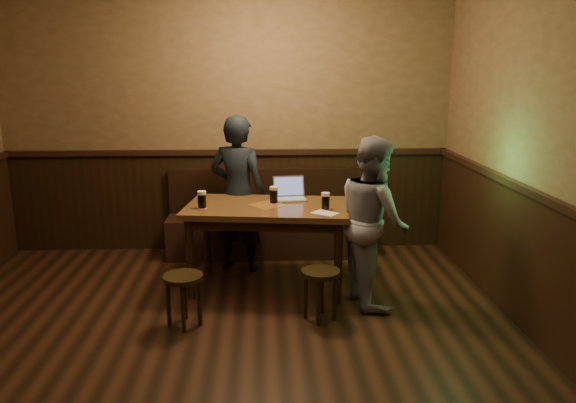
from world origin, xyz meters
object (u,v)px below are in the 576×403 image
at_px(pint_left, 202,200).
at_px(person_suit, 238,193).
at_px(stool_right, 320,280).
at_px(laptop, 290,193).
at_px(stool_left, 183,285).
at_px(pint_right, 326,201).
at_px(bench, 267,227).
at_px(pint_mid, 274,195).
at_px(person_grey, 373,221).
at_px(pub_table, 267,216).

bearing_deg(pint_left, person_suit, 63.41).
bearing_deg(stool_right, laptop, 101.89).
height_order(stool_left, pint_right, pint_right).
bearing_deg(laptop, stool_right, -85.25).
xyz_separation_m(bench, person_suit, (-0.29, -0.47, 0.50)).
distance_m(stool_left, laptop, 1.49).
distance_m(bench, pint_right, 1.41).
bearing_deg(stool_left, person_suit, 73.54).
height_order(bench, stool_left, bench).
height_order(bench, pint_mid, pint_mid).
relative_size(person_suit, person_grey, 1.07).
bearing_deg(pub_table, person_grey, -14.73).
height_order(pint_left, pint_mid, same).
height_order(pint_right, person_suit, person_suit).
bearing_deg(pint_mid, pint_right, -28.81).
relative_size(stool_right, person_grey, 0.29).
relative_size(pint_left, person_grey, 0.11).
distance_m(pub_table, stool_right, 0.94).
bearing_deg(stool_left, pub_table, 50.08).
bearing_deg(pint_right, pub_table, 160.98).
relative_size(bench, pub_table, 1.37).
distance_m(stool_left, stool_right, 1.12).
bearing_deg(bench, person_grey, -55.67).
height_order(laptop, person_suit, person_suit).
height_order(pub_table, stool_left, pub_table).
bearing_deg(stool_right, person_grey, 36.80).
relative_size(stool_left, laptop, 1.31).
relative_size(pint_left, laptop, 0.48).
bearing_deg(pub_table, laptop, 54.36).
bearing_deg(person_grey, stool_right, 116.64).
bearing_deg(pint_right, person_suit, 139.70).
bearing_deg(stool_left, person_grey, 15.49).
bearing_deg(person_suit, person_grey, 163.35).
distance_m(stool_right, person_grey, 0.75).
relative_size(bench, stool_right, 5.05).
bearing_deg(pint_right, laptop, 126.03).
height_order(stool_left, person_grey, person_grey).
bearing_deg(person_grey, pint_mid, 52.47).
height_order(pub_table, pint_mid, pint_mid).
bearing_deg(pint_mid, bench, 93.91).
xyz_separation_m(person_suit, person_grey, (1.23, -0.89, -0.06)).
bearing_deg(stool_right, pint_right, 80.36).
distance_m(pint_mid, pint_right, 0.53).
distance_m(stool_left, pint_mid, 1.29).
relative_size(stool_left, pint_mid, 2.70).
bearing_deg(person_suit, laptop, 171.15).
bearing_deg(person_suit, bench, -102.57).
xyz_separation_m(pint_mid, person_suit, (-0.36, 0.44, -0.08)).
bearing_deg(person_grey, bench, 24.17).
relative_size(pint_mid, laptop, 0.49).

